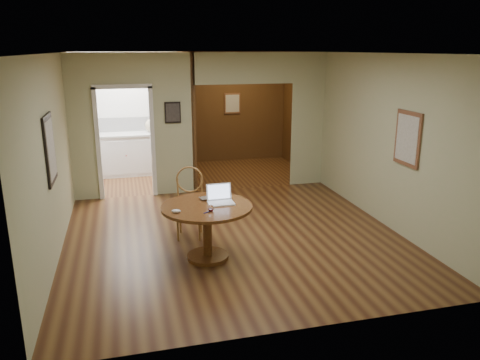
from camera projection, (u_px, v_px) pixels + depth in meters
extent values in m
plane|color=#412212|center=(235.00, 238.00, 7.09)|extent=(5.00, 5.00, 0.00)
plane|color=white|center=(234.00, 53.00, 6.36)|extent=(5.00, 5.00, 0.00)
plane|color=#B9B68F|center=(297.00, 205.00, 4.39)|extent=(5.00, 0.00, 5.00)
plane|color=#B9B68F|center=(49.00, 160.00, 6.13)|extent=(0.00, 5.00, 5.00)
plane|color=#B9B68F|center=(389.00, 142.00, 7.32)|extent=(0.00, 5.00, 5.00)
cube|color=#B9B68F|center=(82.00, 129.00, 8.52)|extent=(0.50, 2.70, 0.04)
cube|color=#B9B68F|center=(173.00, 125.00, 8.91)|extent=(0.80, 2.70, 0.04)
cube|color=#B9B68F|center=(308.00, 120.00, 9.56)|extent=(0.70, 2.70, 0.04)
plane|color=silver|center=(130.00, 113.00, 10.60)|extent=(2.70, 0.00, 2.70)
plane|color=#3E2412|center=(232.00, 107.00, 11.66)|extent=(2.70, 0.00, 2.70)
cube|color=#3E2412|center=(185.00, 116.00, 10.17)|extent=(0.08, 2.50, 2.70)
cube|color=black|center=(50.00, 149.00, 6.09)|extent=(0.03, 0.70, 0.90)
cube|color=brown|center=(408.00, 139.00, 6.80)|extent=(0.03, 0.60, 0.80)
cube|color=black|center=(173.00, 112.00, 8.83)|extent=(0.30, 0.03, 0.40)
cube|color=silver|center=(232.00, 103.00, 11.61)|extent=(0.40, 0.03, 0.50)
cube|color=white|center=(131.00, 124.00, 10.65)|extent=(2.00, 0.02, 0.32)
cylinder|color=brown|center=(208.00, 256.00, 6.40)|extent=(0.57, 0.57, 0.05)
cylinder|color=brown|center=(207.00, 232.00, 6.30)|extent=(0.12, 0.12, 0.66)
cylinder|color=brown|center=(207.00, 207.00, 6.20)|extent=(1.22, 1.22, 0.04)
cylinder|color=#A4813A|center=(189.00, 206.00, 7.01)|extent=(0.54, 0.54, 0.03)
cylinder|color=#A4813A|center=(178.00, 225.00, 6.92)|extent=(0.03, 0.03, 0.48)
cylinder|color=#A4813A|center=(199.00, 225.00, 6.92)|extent=(0.03, 0.03, 0.48)
cylinder|color=#A4813A|center=(180.00, 218.00, 7.23)|extent=(0.03, 0.03, 0.48)
cylinder|color=#A4813A|center=(201.00, 218.00, 7.23)|extent=(0.03, 0.03, 0.48)
cylinder|color=#A4813A|center=(178.00, 190.00, 7.11)|extent=(0.03, 0.03, 0.38)
cylinder|color=#A4813A|center=(202.00, 190.00, 7.11)|extent=(0.03, 0.03, 0.38)
torus|color=#A4813A|center=(190.00, 179.00, 7.07)|extent=(0.41, 0.13, 0.41)
cube|color=white|center=(221.00, 203.00, 6.26)|extent=(0.35, 0.25, 0.02)
cube|color=silver|center=(222.00, 203.00, 6.23)|extent=(0.29, 0.13, 0.00)
cube|color=white|center=(219.00, 192.00, 6.36)|extent=(0.34, 0.07, 0.23)
cube|color=#8B95B1|center=(219.00, 192.00, 6.35)|extent=(0.30, 0.05, 0.19)
imported|color=silver|center=(214.00, 198.00, 6.44)|extent=(0.41, 0.31, 0.03)
ellipsoid|color=white|center=(176.00, 211.00, 5.91)|extent=(0.12, 0.08, 0.05)
cylinder|color=navy|center=(208.00, 212.00, 5.94)|extent=(0.13, 0.09, 0.01)
cube|color=white|center=(133.00, 155.00, 10.57)|extent=(2.00, 0.55, 0.90)
cube|color=silver|center=(132.00, 134.00, 10.44)|extent=(2.06, 0.60, 0.04)
sphere|color=#B20C0C|center=(126.00, 156.00, 10.25)|extent=(0.03, 0.03, 0.03)
sphere|color=#B20C0C|center=(172.00, 153.00, 10.48)|extent=(0.03, 0.03, 0.03)
ellipsoid|color=beige|center=(152.00, 126.00, 10.50)|extent=(0.36, 0.32, 0.31)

